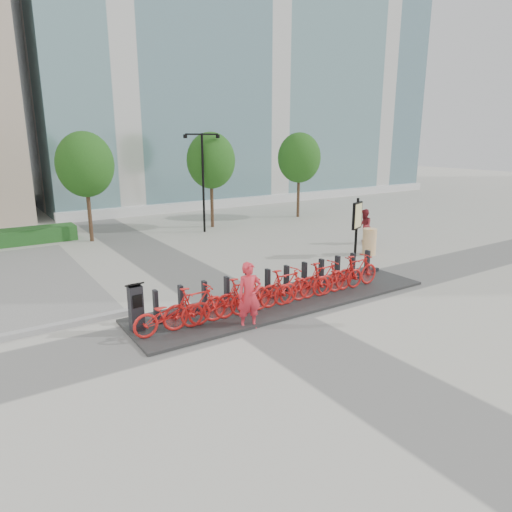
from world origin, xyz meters
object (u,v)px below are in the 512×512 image
worker_red (249,296)px  pedestrian (364,226)px  map_sign (357,218)px  kiosk (136,307)px  bike_0 (169,314)px  construction_barrel (369,242)px

worker_red → pedestrian: bearing=40.3°
worker_red → map_sign: map_sign is taller
kiosk → bike_0: bearing=-42.6°
pedestrian → worker_red: bearing=-15.3°
worker_red → map_sign: size_ratio=0.73×
bike_0 → pedestrian: (11.57, 4.57, 0.24)m
kiosk → worker_red: 2.86m
construction_barrel → bike_0: bearing=-163.7°
pedestrian → construction_barrel: bearing=6.3°
pedestrian → map_sign: (-1.99, -1.46, 0.80)m
construction_barrel → map_sign: (-0.68, 0.12, 1.05)m
worker_red → bike_0: bearing=171.4°
bike_0 → worker_red: 2.07m
pedestrian → map_sign: bearing=-7.7°
bike_0 → pedestrian: size_ratio=1.16×
worker_red → pedestrian: 11.00m
bike_0 → construction_barrel: bearing=-73.7°
worker_red → construction_barrel: size_ratio=1.59×
kiosk → construction_barrel: size_ratio=1.17×
bike_0 → construction_barrel: (10.25, 2.99, -0.02)m
pedestrian → map_sign: 2.60m
worker_red → construction_barrel: worker_red is taller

